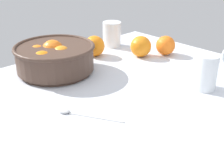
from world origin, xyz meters
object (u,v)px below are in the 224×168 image
at_px(second_glass, 112,36).
at_px(spoon, 80,114).
at_px(juice_glass, 205,74).
at_px(loose_orange_0, 166,45).
at_px(loose_orange_3, 95,46).
at_px(loose_orange_2, 141,46).
at_px(fruit_bowl, 54,57).

bearing_deg(second_glass, spoon, -141.77).
xyz_separation_m(juice_glass, second_glass, (0.09, 0.50, -0.00)).
xyz_separation_m(loose_orange_0, loose_orange_3, (-0.21, 0.18, 0.00)).
distance_m(juice_glass, loose_orange_2, 0.33).
height_order(loose_orange_2, spoon, loose_orange_2).
bearing_deg(spoon, juice_glass, -20.22).
distance_m(juice_glass, loose_orange_3, 0.46).
distance_m(fruit_bowl, juice_glass, 0.49).
bearing_deg(loose_orange_3, loose_orange_0, -40.92).
distance_m(loose_orange_0, spoon, 0.55).
height_order(loose_orange_0, loose_orange_2, loose_orange_2).
xyz_separation_m(loose_orange_3, spoon, (-0.32, -0.32, -0.04)).
xyz_separation_m(fruit_bowl, juice_glass, (0.26, -0.42, -0.01)).
bearing_deg(loose_orange_0, spoon, -166.00).
bearing_deg(loose_orange_2, fruit_bowl, 163.75).
bearing_deg(loose_orange_0, fruit_bowl, 160.21).
xyz_separation_m(loose_orange_0, loose_orange_2, (-0.09, 0.05, 0.00)).
xyz_separation_m(second_glass, loose_orange_3, (-0.14, -0.04, -0.00)).
bearing_deg(fruit_bowl, juice_glass, -58.62).
height_order(fruit_bowl, second_glass, fruit_bowl).
xyz_separation_m(fruit_bowl, spoon, (-0.12, -0.28, -0.05)).
bearing_deg(juice_glass, spoon, 159.78).
distance_m(loose_orange_0, loose_orange_2, 0.10).
bearing_deg(spoon, loose_orange_0, 14.00).
xyz_separation_m(second_glass, loose_orange_0, (0.08, -0.23, -0.01)).
xyz_separation_m(juice_glass, loose_orange_2, (0.08, 0.33, -0.01)).
xyz_separation_m(fruit_bowl, loose_orange_3, (0.21, 0.03, -0.01)).
height_order(loose_orange_3, spoon, loose_orange_3).
distance_m(second_glass, loose_orange_2, 0.17).
bearing_deg(loose_orange_3, spoon, -135.51).
xyz_separation_m(loose_orange_0, spoon, (-0.54, -0.13, -0.03)).
height_order(second_glass, loose_orange_3, second_glass).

